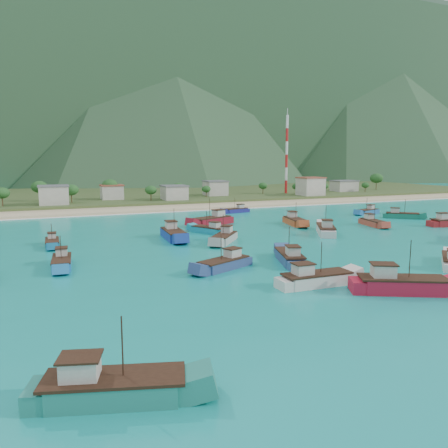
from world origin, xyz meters
name	(u,v)px	position (x,y,z in m)	size (l,w,h in m)	color
ground	(224,255)	(0.00, 0.00, 0.00)	(600.00, 600.00, 0.00)	#0C8188
beach	(135,210)	(0.00, 79.00, 0.00)	(400.00, 18.00, 1.20)	beige
land	(109,197)	(0.00, 140.00, 0.00)	(400.00, 110.00, 2.40)	#385123
surf_line	(141,213)	(0.00, 69.50, 0.00)	(400.00, 2.50, 0.08)	white
mountains	(44,67)	(-18.31, 403.81, 106.83)	(1520.00, 440.00, 260.00)	slate
village	(147,191)	(9.76, 102.09, 4.85)	(213.12, 28.22, 7.71)	beige
vegetation	(117,191)	(-2.02, 104.01, 5.14)	(278.00, 25.93, 9.02)	#235623
radio_tower	(287,155)	(78.63, 108.00, 19.97)	(1.20, 1.20, 36.73)	red
boat_2	(402,216)	(69.83, 26.36, 0.73)	(9.91, 9.19, 6.18)	#166C54
boat_3	(111,390)	(-27.05, -42.03, 0.86)	(12.15, 6.72, 6.89)	#217E6E
boat_7	(236,211)	(29.90, 59.20, 0.59)	(9.56, 4.54, 5.44)	navy
boat_8	(315,280)	(4.09, -23.10, 0.82)	(11.35, 3.64, 6.65)	beige
boat_10	(373,223)	(51.18, 18.01, 0.71)	(5.13, 10.66, 6.05)	#A83D2C
boat_13	(290,258)	(8.13, -9.80, 0.80)	(6.61, 11.54, 6.54)	navy
boat_14	(212,221)	(12.31, 36.83, 0.99)	(13.35, 8.36, 7.60)	maroon
boat_16	(295,222)	(32.93, 27.91, 0.83)	(5.84, 11.86, 6.74)	#BD4A24
boat_18	(225,264)	(-3.89, -9.28, 0.73)	(10.83, 7.07, 6.19)	navy
boat_22	(173,235)	(-3.77, 20.01, 0.95)	(4.53, 12.70, 7.37)	navy
boat_23	(326,230)	(31.66, 12.11, 0.92)	(9.33, 12.38, 7.23)	beige
boat_24	(401,286)	(12.65, -30.33, 0.98)	(13.10, 9.29, 7.57)	#B5162D
boat_26	(368,212)	(67.63, 38.63, 0.66)	(10.26, 5.73, 5.82)	#2364A2
boat_27	(52,243)	(-28.99, 22.16, 0.54)	(2.80, 8.74, 5.12)	#13678E
boat_28	(209,230)	(6.43, 24.12, 0.66)	(7.13, 10.00, 5.78)	teal
boat_30	(224,239)	(5.22, 12.08, 0.79)	(9.44, 10.57, 6.49)	#A39F95
boat_31	(62,263)	(-28.17, 2.59, 0.66)	(3.67, 9.99, 5.79)	#247CBE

